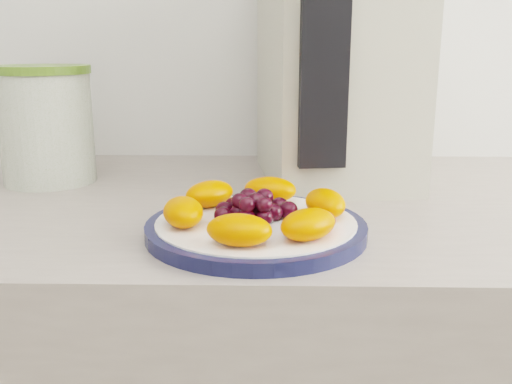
{
  "coord_description": "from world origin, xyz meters",
  "views": [
    {
      "loc": [
        0.11,
        0.43,
        1.11
      ],
      "look_at": [
        0.1,
        1.04,
        0.95
      ],
      "focal_mm": 40.0,
      "sensor_mm": 36.0,
      "label": 1
    }
  ],
  "objects": [
    {
      "name": "plate_rim",
      "position": [
        0.1,
        1.04,
        0.91
      ],
      "size": [
        0.25,
        0.25,
        0.01
      ],
      "primitive_type": "cylinder",
      "color": "#14183C",
      "rests_on": "counter"
    },
    {
      "name": "plate_face",
      "position": [
        0.1,
        1.04,
        0.91
      ],
      "size": [
        0.22,
        0.22,
        0.02
      ],
      "primitive_type": "cylinder",
      "color": "white",
      "rests_on": "counter"
    },
    {
      "name": "canister",
      "position": [
        -0.23,
        1.28,
        0.98
      ],
      "size": [
        0.16,
        0.16,
        0.16
      ],
      "primitive_type": "cylinder",
      "rotation": [
        0.0,
        0.0,
        0.15
      ],
      "color": "#3F5813",
      "rests_on": "counter"
    },
    {
      "name": "canister_lid",
      "position": [
        -0.23,
        1.28,
        1.07
      ],
      "size": [
        0.16,
        0.16,
        0.01
      ],
      "primitive_type": "cylinder",
      "rotation": [
        0.0,
        0.0,
        0.15
      ],
      "color": "#527426",
      "rests_on": "canister"
    },
    {
      "name": "appliance_body",
      "position": [
        0.21,
        1.32,
        1.08
      ],
      "size": [
        0.24,
        0.31,
        0.36
      ],
      "primitive_type": "cube",
      "rotation": [
        0.0,
        0.0,
        0.13
      ],
      "color": "#B2AD98",
      "rests_on": "counter"
    },
    {
      "name": "appliance_panel",
      "position": [
        0.18,
        1.17,
        1.08
      ],
      "size": [
        0.06,
        0.03,
        0.27
      ],
      "primitive_type": "cube",
      "rotation": [
        0.0,
        0.0,
        0.13
      ],
      "color": "black",
      "rests_on": "appliance_body"
    },
    {
      "name": "fruit_plate",
      "position": [
        0.1,
        1.03,
        0.93
      ],
      "size": [
        0.21,
        0.21,
        0.03
      ],
      "color": "#F45500",
      "rests_on": "plate_face"
    }
  ]
}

